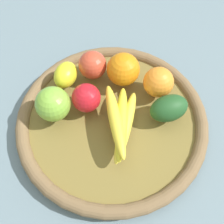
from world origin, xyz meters
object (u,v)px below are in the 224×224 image
(apple_0, at_px, (86,98))
(orange_1, at_px, (123,69))
(avocado, at_px, (169,108))
(apple_2, at_px, (93,65))
(banana_bunch, at_px, (121,123))
(lemon_0, at_px, (66,75))
(orange_0, at_px, (158,82))
(apple_1, at_px, (53,105))

(apple_0, bearing_deg, orange_1, -133.85)
(avocado, bearing_deg, apple_2, -30.61)
(apple_0, xyz_separation_m, apple_2, (-0.00, -0.09, 0.00))
(avocado, relative_size, apple_2, 1.28)
(apple_0, relative_size, banana_bunch, 0.36)
(lemon_0, bearing_deg, banana_bunch, 139.10)
(avocado, xyz_separation_m, lemon_0, (0.24, -0.08, -0.00))
(apple_0, height_order, lemon_0, apple_0)
(avocado, distance_m, orange_1, 0.14)
(apple_0, distance_m, orange_0, 0.17)
(orange_1, xyz_separation_m, lemon_0, (0.14, 0.02, -0.01))
(apple_1, bearing_deg, lemon_0, -97.27)
(apple_1, relative_size, lemon_0, 1.09)
(apple_0, xyz_separation_m, orange_1, (-0.08, -0.08, 0.01))
(apple_0, xyz_separation_m, lemon_0, (0.06, -0.07, -0.01))
(orange_0, bearing_deg, banana_bunch, 52.92)
(orange_1, height_order, lemon_0, orange_1)
(apple_0, height_order, apple_1, apple_1)
(avocado, distance_m, orange_0, 0.07)
(banana_bunch, xyz_separation_m, lemon_0, (0.14, -0.12, 0.00))
(apple_2, relative_size, lemon_0, 0.96)
(banana_bunch, distance_m, apple_2, 0.17)
(avocado, height_order, apple_1, apple_1)
(apple_2, distance_m, lemon_0, 0.07)
(apple_0, relative_size, orange_1, 0.84)
(avocado, bearing_deg, apple_1, 3.53)
(banana_bunch, xyz_separation_m, orange_1, (0.00, -0.14, 0.01))
(apple_2, relative_size, apple_1, 0.88)
(apple_1, bearing_deg, orange_1, -143.57)
(orange_1, bearing_deg, orange_0, 161.09)
(apple_2, bearing_deg, lemon_0, 24.45)
(apple_2, xyz_separation_m, lemon_0, (0.06, 0.03, -0.01))
(apple_0, bearing_deg, avocado, 176.22)
(apple_0, bearing_deg, apple_1, 21.73)
(apple_0, bearing_deg, orange_0, -161.79)
(apple_0, height_order, orange_0, orange_0)
(apple_0, bearing_deg, apple_2, -92.58)
(orange_1, bearing_deg, apple_0, 46.15)
(orange_0, xyz_separation_m, orange_1, (0.08, -0.03, 0.00))
(orange_0, bearing_deg, avocado, 109.27)
(banana_bunch, distance_m, orange_1, 0.14)
(banana_bunch, bearing_deg, lemon_0, -40.90)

